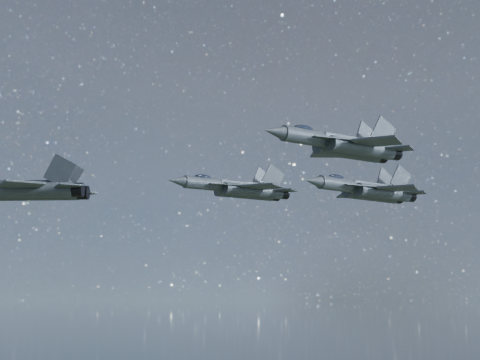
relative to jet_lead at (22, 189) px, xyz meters
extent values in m
cube|color=#323A3F|center=(0.96, -0.34, 0.18)|extent=(8.43, 4.27, 1.33)
cylinder|color=#323A3F|center=(1.00, -1.44, -0.28)|extent=(8.65, 4.40, 1.60)
cylinder|color=#323A3F|center=(1.69, 0.49, -0.28)|extent=(8.65, 4.40, 1.60)
cylinder|color=black|center=(5.44, -3.03, -0.28)|extent=(1.75, 1.84, 1.48)
cylinder|color=black|center=(6.13, -1.10, -0.28)|extent=(1.75, 1.84, 1.48)
cube|color=#323A3F|center=(-1.86, 2.13, 0.11)|extent=(5.44, 1.91, 0.12)
cube|color=#323A3F|center=(-0.02, -3.69, -0.08)|extent=(4.75, 5.14, 0.21)
cube|color=#323A3F|center=(2.32, 2.87, -0.08)|extent=(5.87, 5.79, 0.21)
cube|color=#323A3F|center=(4.61, -4.15, -0.08)|extent=(2.78, 2.95, 0.15)
cube|color=#323A3F|center=(6.19, 0.30, -0.08)|extent=(3.48, 3.46, 0.15)
cube|color=#323A3F|center=(3.71, -2.68, 1.66)|extent=(3.31, 1.62, 3.65)
cube|color=#323A3F|center=(4.58, -0.27, 1.66)|extent=(3.49, 1.08, 3.65)
cylinder|color=#323A3F|center=(25.03, 19.08, 4.52)|extent=(8.51, 4.06, 1.76)
cone|color=#323A3F|center=(19.84, 17.54, 4.52)|extent=(3.05, 2.28, 1.58)
ellipsoid|color=black|center=(23.74, 18.70, 5.37)|extent=(2.91, 1.90, 0.87)
cube|color=#323A3F|center=(30.66, 20.75, 4.46)|extent=(9.36, 4.25, 1.47)
cylinder|color=#323A3F|center=(31.42, 19.80, 3.96)|extent=(9.59, 4.38, 1.76)
cylinder|color=#323A3F|center=(30.77, 21.96, 3.96)|extent=(9.59, 4.38, 1.76)
cylinder|color=black|center=(36.39, 21.27, 3.96)|extent=(1.87, 1.98, 1.63)
cylinder|color=black|center=(35.75, 23.43, 3.96)|extent=(1.87, 1.98, 1.63)
cube|color=#323A3F|center=(27.42, 18.20, 4.39)|extent=(5.96, 1.80, 0.14)
cube|color=#323A3F|center=(26.55, 21.12, 4.39)|extent=(5.78, 3.81, 0.14)
cube|color=#323A3F|center=(31.97, 17.13, 4.18)|extent=(6.48, 6.43, 0.23)
cube|color=#323A3F|center=(29.79, 24.49, 4.18)|extent=(5.43, 5.82, 0.23)
cube|color=#323A3F|center=(36.38, 19.74, 4.18)|extent=(3.83, 3.83, 0.17)
cube|color=#323A3F|center=(34.90, 24.71, 4.18)|extent=(3.18, 3.35, 0.17)
cube|color=#323A3F|center=(34.63, 20.45, 6.10)|extent=(3.89, 0.98, 4.02)
cube|color=#323A3F|center=(33.83, 23.16, 6.10)|extent=(3.72, 1.59, 4.02)
cylinder|color=#323A3F|center=(25.77, -17.82, 3.25)|extent=(7.05, 3.66, 1.47)
cone|color=#323A3F|center=(21.51, -19.30, 3.25)|extent=(2.56, 1.98, 1.32)
ellipsoid|color=black|center=(24.70, -18.19, 3.95)|extent=(2.44, 1.66, 0.72)
cube|color=#323A3F|center=(30.38, -16.22, 3.20)|extent=(7.74, 3.86, 1.22)
cylinder|color=#323A3F|center=(31.05, -16.99, 2.78)|extent=(7.94, 3.97, 1.47)
cylinder|color=#323A3F|center=(30.43, -15.21, 2.78)|extent=(7.94, 3.97, 1.47)
cylinder|color=black|center=(35.13, -15.57, 2.78)|extent=(1.60, 1.68, 1.35)
cylinder|color=black|center=(34.51, -13.80, 2.78)|extent=(1.60, 1.68, 1.35)
cube|color=#323A3F|center=(27.78, -18.47, 3.14)|extent=(4.98, 1.71, 0.11)
cube|color=#323A3F|center=(26.95, -16.07, 3.14)|extent=(4.74, 3.35, 0.11)
cube|color=#323A3F|center=(31.61, -19.18, 2.97)|extent=(5.39, 5.32, 0.19)
cube|color=#323A3F|center=(29.51, -13.14, 2.97)|extent=(4.38, 4.73, 0.19)
cube|color=#323A3F|center=(35.17, -16.85, 2.97)|extent=(3.19, 3.17, 0.14)
cube|color=#323A3F|center=(33.76, -12.77, 2.97)|extent=(2.57, 2.71, 0.14)
cube|color=#323A3F|center=(33.70, -16.32, 4.56)|extent=(3.21, 0.96, 3.34)
cube|color=#323A3F|center=(32.93, -14.10, 4.56)|extent=(3.05, 1.46, 3.34)
cylinder|color=#323A3F|center=(38.54, 4.20, 2.73)|extent=(8.09, 4.47, 1.69)
cone|color=#323A3F|center=(33.69, 2.32, 2.73)|extent=(2.97, 2.35, 1.52)
ellipsoid|color=black|center=(37.33, 3.73, 3.54)|extent=(2.82, 1.99, 0.83)
cube|color=#323A3F|center=(43.79, 6.23, 2.67)|extent=(8.87, 4.72, 1.41)
cylinder|color=#323A3F|center=(44.59, 5.38, 2.19)|extent=(9.10, 4.86, 1.69)
cylinder|color=#323A3F|center=(43.81, 7.40, 2.19)|extent=(9.10, 4.86, 1.69)
cylinder|color=black|center=(49.24, 7.18, 2.19)|extent=(1.88, 1.96, 1.56)
cylinder|color=black|center=(48.45, 9.20, 2.19)|extent=(1.88, 1.96, 1.56)
cube|color=#323A3F|center=(40.89, 3.54, 2.60)|extent=(5.76, 2.17, 0.13)
cube|color=#323A3F|center=(39.83, 6.27, 2.60)|extent=(5.40, 4.01, 0.13)
cube|color=#323A3F|center=(45.33, 2.88, 2.40)|extent=(6.20, 6.09, 0.22)
cube|color=#323A3F|center=(42.67, 9.75, 2.40)|extent=(4.92, 5.35, 0.22)
cube|color=#323A3F|center=(49.34, 5.71, 2.40)|extent=(3.67, 3.64, 0.16)
cube|color=#323A3F|center=(47.54, 10.36, 2.40)|extent=(2.88, 3.06, 0.16)
cube|color=#323A3F|center=(47.62, 6.26, 4.24)|extent=(3.67, 1.24, 3.86)
cube|color=#323A3F|center=(46.64, 8.79, 4.24)|extent=(3.46, 1.80, 3.86)
camera|label=1|loc=(1.23, -79.64, -11.56)|focal=55.00mm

